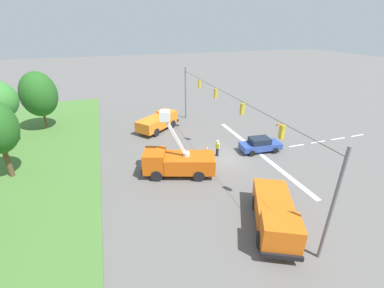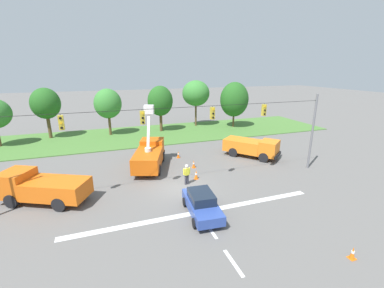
# 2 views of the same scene
# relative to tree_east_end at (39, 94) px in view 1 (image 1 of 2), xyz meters

# --- Properties ---
(ground_plane) EXTENTS (200.00, 200.00, 0.00)m
(ground_plane) POSITION_rel_tree_east_end_xyz_m (-14.64, -18.42, -4.55)
(ground_plane) COLOR #605E5B
(grass_verge) EXTENTS (56.00, 12.00, 0.10)m
(grass_verge) POSITION_rel_tree_east_end_xyz_m (-14.64, -0.42, -4.50)
(grass_verge) COLOR #477533
(grass_verge) RESTS_ON ground
(lane_markings) EXTENTS (17.60, 15.25, 0.01)m
(lane_markings) POSITION_rel_tree_east_end_xyz_m (-14.64, -23.89, -4.55)
(lane_markings) COLOR silver
(lane_markings) RESTS_ON ground
(signal_gantry) EXTENTS (26.20, 0.33, 7.20)m
(signal_gantry) POSITION_rel_tree_east_end_xyz_m (-14.73, -18.42, 0.03)
(signal_gantry) COLOR slate
(signal_gantry) RESTS_ON ground
(tree_east_end) EXTENTS (4.59, 4.24, 7.31)m
(tree_east_end) POSITION_rel_tree_east_end_xyz_m (0.00, 0.00, 0.00)
(tree_east_end) COLOR brown
(tree_east_end) RESTS_ON ground
(utility_truck_bucket_lift) EXTENTS (4.33, 6.83, 6.01)m
(utility_truck_bucket_lift) POSITION_rel_tree_east_end_xyz_m (-16.20, -13.05, -3.19)
(utility_truck_bucket_lift) COLOR #D6560F
(utility_truck_bucket_lift) RESTS_ON ground
(utility_truck_support_near) EXTENTS (5.52, 6.05, 2.07)m
(utility_truck_support_near) POSITION_rel_tree_east_end_xyz_m (-5.05, -13.64, -3.40)
(utility_truck_support_near) COLOR orange
(utility_truck_support_near) RESTS_ON ground
(utility_truck_support_far) EXTENTS (6.70, 4.93, 2.31)m
(utility_truck_support_far) POSITION_rel_tree_east_end_xyz_m (-24.84, -17.24, -3.36)
(utility_truck_support_far) COLOR orange
(utility_truck_support_far) RESTS_ON ground
(sedan_blue) EXTENTS (2.20, 4.43, 1.56)m
(sedan_blue) POSITION_rel_tree_east_end_xyz_m (-14.51, -22.66, -3.77)
(sedan_blue) COLOR #2D4799
(sedan_blue) RESTS_ON ground
(road_worker) EXTENTS (0.64, 0.31, 1.77)m
(road_worker) POSITION_rel_tree_east_end_xyz_m (-14.00, -17.95, -3.55)
(road_worker) COLOR #383842
(road_worker) RESTS_ON ground
(traffic_cone_foreground_left) EXTENTS (0.36, 0.36, 0.76)m
(traffic_cone_foreground_left) POSITION_rel_tree_east_end_xyz_m (-12.79, -11.35, -4.18)
(traffic_cone_foreground_left) COLOR orange
(traffic_cone_foreground_left) RESTS_ON ground
(traffic_cone_foreground_right) EXTENTS (0.36, 0.36, 0.79)m
(traffic_cone_foreground_right) POSITION_rel_tree_east_end_xyz_m (-12.18, -14.63, -4.16)
(traffic_cone_foreground_right) COLOR orange
(traffic_cone_foreground_right) RESTS_ON ground
(traffic_cone_mid_left) EXTENTS (0.36, 0.36, 0.69)m
(traffic_cone_mid_left) POSITION_rel_tree_east_end_xyz_m (-8.72, -29.16, -4.22)
(traffic_cone_mid_left) COLOR orange
(traffic_cone_mid_left) RESTS_ON ground
(traffic_cone_mid_right) EXTENTS (0.36, 0.36, 0.83)m
(traffic_cone_mid_right) POSITION_rel_tree_east_end_xyz_m (-12.88, -17.20, -4.14)
(traffic_cone_mid_right) COLOR orange
(traffic_cone_mid_right) RESTS_ON ground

